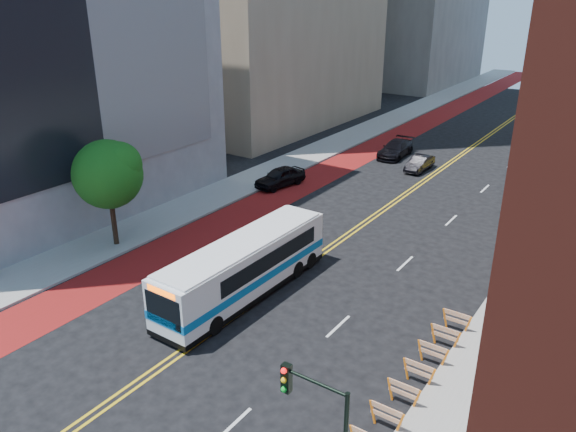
# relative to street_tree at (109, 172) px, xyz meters

# --- Properties ---
(ground) EXTENTS (160.00, 160.00, 0.00)m
(ground) POSITION_rel_street_tree_xyz_m (11.24, -6.04, -4.91)
(ground) COLOR black
(ground) RESTS_ON ground
(sidewalk_left) EXTENTS (4.00, 140.00, 0.15)m
(sidewalk_left) POSITION_rel_street_tree_xyz_m (-0.76, 23.96, -4.84)
(sidewalk_left) COLOR gray
(sidewalk_left) RESTS_ON ground
(bus_lane_paint) EXTENTS (3.60, 140.00, 0.01)m
(bus_lane_paint) POSITION_rel_street_tree_xyz_m (3.14, 23.96, -4.91)
(bus_lane_paint) COLOR maroon
(bus_lane_paint) RESTS_ON ground
(center_line_inner) EXTENTS (0.14, 140.00, 0.01)m
(center_line_inner) POSITION_rel_street_tree_xyz_m (11.06, 23.96, -4.91)
(center_line_inner) COLOR gold
(center_line_inner) RESTS_ON ground
(center_line_outer) EXTENTS (0.14, 140.00, 0.01)m
(center_line_outer) POSITION_rel_street_tree_xyz_m (11.42, 23.96, -4.91)
(center_line_outer) COLOR gold
(center_line_outer) RESTS_ON ground
(lane_dashes) EXTENTS (0.14, 98.20, 0.01)m
(lane_dashes) POSITION_rel_street_tree_xyz_m (16.04, 31.96, -4.90)
(lane_dashes) COLOR silver
(lane_dashes) RESTS_ON ground
(construction_barriers) EXTENTS (1.42, 10.91, 1.00)m
(construction_barriers) POSITION_rel_street_tree_xyz_m (20.84, -2.62, -4.24)
(construction_barriers) COLOR orange
(construction_barriers) RESTS_ON ground
(street_tree) EXTENTS (4.20, 4.20, 6.70)m
(street_tree) POSITION_rel_street_tree_xyz_m (0.00, 0.00, 0.00)
(street_tree) COLOR black
(street_tree) RESTS_ON sidewalk_left
(traffic_signal) EXTENTS (2.21, 0.34, 5.07)m
(traffic_signal) POSITION_rel_street_tree_xyz_m (20.66, -9.55, -1.19)
(traffic_signal) COLOR black
(traffic_signal) RESTS_ON sidewalk_right
(transit_bus) EXTENTS (2.67, 11.49, 3.15)m
(transit_bus) POSITION_rel_street_tree_xyz_m (10.45, -0.08, -3.27)
(transit_bus) COLOR white
(transit_bus) RESTS_ON ground
(car_a) EXTENTS (2.70, 4.88, 1.57)m
(car_a) POSITION_rel_street_tree_xyz_m (1.94, 15.13, -4.13)
(car_a) COLOR black
(car_a) RESTS_ON ground
(car_b) EXTENTS (1.40, 3.97, 1.31)m
(car_b) POSITION_rel_street_tree_xyz_m (9.74, 25.56, -4.26)
(car_b) COLOR black
(car_b) RESTS_ON ground
(car_c) EXTENTS (2.38, 5.35, 1.53)m
(car_c) POSITION_rel_street_tree_xyz_m (6.17, 28.33, -4.15)
(car_c) COLOR black
(car_c) RESTS_ON ground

